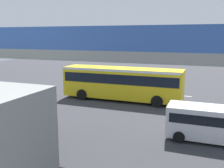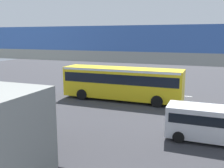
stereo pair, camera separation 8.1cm
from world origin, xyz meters
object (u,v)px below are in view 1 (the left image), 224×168
object	(u,v)px
parked_van	(209,121)
bicycle_black	(5,97)
bicycle_red	(8,94)
city_bus	(122,81)

from	to	relation	value
parked_van	bicycle_black	world-z (taller)	parked_van
bicycle_red	city_bus	bearing A→B (deg)	-163.37
parked_van	bicycle_black	size ratio (longest dim) A/B	2.71
city_bus	parked_van	xyz separation A→B (m)	(-7.95, 7.38, -0.70)
parked_van	bicycle_red	size ratio (longest dim) A/B	2.71
bicycle_black	bicycle_red	bearing A→B (deg)	-60.23
bicycle_red	parked_van	bearing A→B (deg)	167.82
city_bus	bicycle_red	size ratio (longest dim) A/B	6.52
parked_van	bicycle_black	xyz separation A→B (m)	(18.44, -3.19, -0.81)
city_bus	parked_van	world-z (taller)	city_bus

